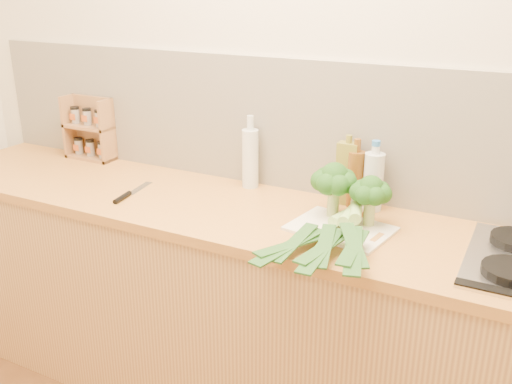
# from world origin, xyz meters

# --- Properties ---
(room_shell) EXTENTS (3.50, 3.50, 3.50)m
(room_shell) POSITION_xyz_m (0.00, 1.49, 1.17)
(room_shell) COLOR beige
(room_shell) RESTS_ON ground
(counter) EXTENTS (3.20, 0.62, 0.90)m
(counter) POSITION_xyz_m (0.00, 1.20, 0.45)
(counter) COLOR tan
(counter) RESTS_ON ground
(chopping_board) EXTENTS (0.38, 0.30, 0.01)m
(chopping_board) POSITION_xyz_m (0.31, 1.18, 0.91)
(chopping_board) COLOR white
(chopping_board) RESTS_ON counter
(broccoli_left) EXTENTS (0.17, 0.17, 0.20)m
(broccoli_left) POSITION_xyz_m (0.25, 1.27, 1.05)
(broccoli_left) COLOR #9CAE65
(broccoli_left) RESTS_ON chopping_board
(broccoli_right) EXTENTS (0.15, 0.15, 0.18)m
(broccoli_right) POSITION_xyz_m (0.39, 1.25, 1.03)
(broccoli_right) COLOR #9CAE65
(broccoli_right) RESTS_ON chopping_board
(leek_front) EXTENTS (0.22, 0.70, 0.04)m
(leek_front) POSITION_xyz_m (0.29, 1.17, 0.93)
(leek_front) COLOR white
(leek_front) RESTS_ON chopping_board
(leek_mid) EXTENTS (0.11, 0.63, 0.04)m
(leek_mid) POSITION_xyz_m (0.33, 1.12, 0.95)
(leek_mid) COLOR white
(leek_mid) RESTS_ON chopping_board
(leek_back) EXTENTS (0.23, 0.62, 0.04)m
(leek_back) POSITION_xyz_m (0.38, 1.12, 0.97)
(leek_back) COLOR white
(leek_back) RESTS_ON chopping_board
(chefs_knife) EXTENTS (0.06, 0.28, 0.02)m
(chefs_knife) POSITION_xyz_m (-0.57, 1.09, 0.91)
(chefs_knife) COLOR silver
(chefs_knife) RESTS_ON counter
(spice_rack) EXTENTS (0.25, 0.10, 0.30)m
(spice_rack) POSITION_xyz_m (-1.07, 1.44, 1.03)
(spice_rack) COLOR #9E7143
(spice_rack) RESTS_ON counter
(oil_tin) EXTENTS (0.08, 0.05, 0.28)m
(oil_tin) POSITION_xyz_m (0.24, 1.43, 1.03)
(oil_tin) COLOR olive
(oil_tin) RESTS_ON counter
(glass_bottle) EXTENTS (0.07, 0.07, 0.31)m
(glass_bottle) POSITION_xyz_m (-0.19, 1.43, 1.03)
(glass_bottle) COLOR silver
(glass_bottle) RESTS_ON counter
(amber_bottle) EXTENTS (0.06, 0.06, 0.27)m
(amber_bottle) POSITION_xyz_m (0.28, 1.43, 1.01)
(amber_bottle) COLOR brown
(amber_bottle) RESTS_ON counter
(water_bottle) EXTENTS (0.08, 0.08, 0.25)m
(water_bottle) POSITION_xyz_m (0.35, 1.42, 1.01)
(water_bottle) COLOR silver
(water_bottle) RESTS_ON counter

